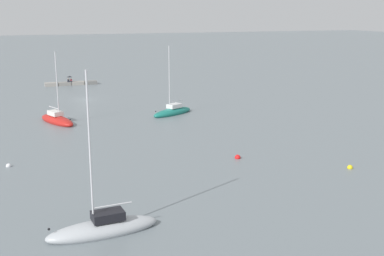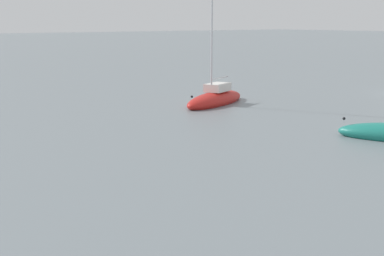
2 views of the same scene
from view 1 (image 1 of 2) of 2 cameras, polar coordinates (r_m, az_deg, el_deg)
name	(u,v)px [view 1 (image 1 of 2)]	position (r m, az deg, el deg)	size (l,w,h in m)	color
ground_plane	(84,100)	(88.39, -12.44, 3.23)	(500.00, 500.00, 0.00)	slate
seawall_pier	(71,83)	(106.47, -13.83, 5.04)	(10.68, 1.74, 0.71)	slate
person_seated_maroon_left	(71,81)	(106.34, -13.83, 5.36)	(0.48, 0.66, 0.73)	#1E2333
person_seated_dark_right	(68,81)	(106.24, -14.13, 5.34)	(0.48, 0.66, 0.73)	#1E2333
umbrella_open_black	(70,77)	(106.28, -14.01, 5.81)	(1.12, 1.12, 1.25)	black
sailboat_teal_near	(173,112)	(74.04, -2.26, 1.90)	(7.77, 5.62, 10.64)	#197266
sailboat_grey_mid	(103,228)	(35.56, -10.26, -11.33)	(8.05, 2.87, 11.89)	#ADB2B7
sailboat_red_outer	(57,120)	(70.95, -15.37, 0.92)	(5.19, 8.33, 10.27)	red
mooring_buoy_near	(350,168)	(51.10, 17.84, -4.39)	(0.55, 0.55, 0.55)	yellow
mooring_buoy_mid	(238,157)	(52.13, 5.31, -3.42)	(0.61, 0.61, 0.61)	red
mooring_buoy_far	(9,166)	(52.48, -20.49, -4.14)	(0.51, 0.51, 0.51)	white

